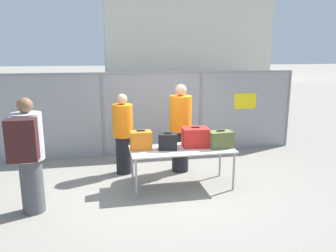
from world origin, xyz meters
The scene contains 12 objects.
ground_plane centered at (0.00, 0.00, 0.00)m, with size 120.00×120.00×0.00m, color gray.
fence_section centered at (0.02, 2.04, 1.07)m, with size 7.37×0.07×2.04m.
inspection_table centered at (0.20, -0.13, 0.70)m, with size 1.91×0.84×0.75m.
suitcase_orange centered at (-0.55, -0.02, 0.92)m, with size 0.39×0.26×0.36m.
suitcase_black centered at (-0.07, -0.12, 0.90)m, with size 0.38×0.28×0.32m.
suitcase_red centered at (0.48, -0.04, 0.93)m, with size 0.51×0.40×0.39m.
suitcase_olive centered at (0.93, -0.20, 0.90)m, with size 0.47×0.31×0.33m.
traveler_hooded centered at (-2.35, -0.71, 1.01)m, with size 0.46×0.71×1.84m.
security_worker_near centered at (0.37, 0.70, 0.96)m, with size 0.46×0.46×1.86m.
security_worker_far centered at (-0.82, 0.80, 0.87)m, with size 0.42×0.42×1.68m.
utility_trailer centered at (1.62, 3.73, 0.40)m, with size 3.56×2.08×0.69m.
distant_hangar centered at (6.19, 26.95, 3.89)m, with size 14.02×12.34×7.79m.
Camera 1 is at (-1.20, -5.81, 2.49)m, focal length 35.00 mm.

